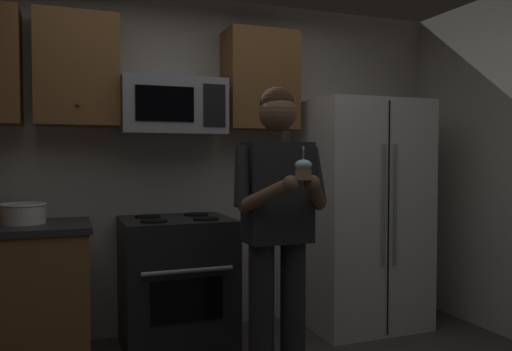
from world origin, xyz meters
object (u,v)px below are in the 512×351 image
Objects in this scene: refrigerator at (362,213)px; person at (278,219)px; bowl_large_white at (23,213)px; oven_range at (177,282)px; cupcake at (303,169)px; microwave at (172,107)px.

refrigerator is 1.02× the size of person.
bowl_large_white is (-2.49, 0.10, 0.09)m from refrigerator.
oven_range is 5.36× the size of cupcake.
person is at bearing -33.33° from bowl_large_white.
microwave is 0.42× the size of person.
bowl_large_white is at bearing -176.87° from microwave.
bowl_large_white is (-0.99, -0.05, -0.73)m from microwave.
cupcake is (0.42, -1.31, -0.43)m from microwave.
refrigerator is 1.63m from cupcake.
person reaches higher than cupcake.
refrigerator is at bearing -1.50° from oven_range.
cupcake is at bearing -90.00° from person.
cupcake reaches higher than oven_range.
person is (1.41, -0.93, 0.00)m from bowl_large_white.
microwave is (0.00, 0.12, 1.26)m from oven_range.
cupcake is (0.00, -0.33, 0.30)m from person.
oven_range is 1.26m from microwave.
cupcake is at bearing -72.36° from microwave.
oven_range is 3.22× the size of bowl_large_white.
refrigerator reaches higher than oven_range.
refrigerator is (1.50, -0.04, 0.44)m from oven_range.
oven_range is at bearing 115.78° from person.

